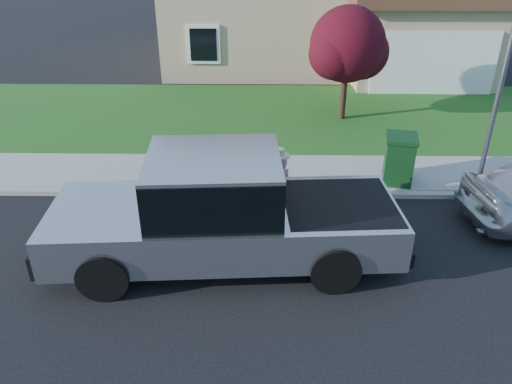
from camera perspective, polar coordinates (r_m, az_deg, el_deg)
ground at (r=9.59m, az=-0.57°, el=-8.76°), size 80.00×80.00×0.00m
curb at (r=12.03m, az=4.56°, el=-0.22°), size 40.00×0.20×0.12m
sidewalk at (r=13.00m, az=4.30°, el=2.15°), size 40.00×2.00×0.15m
lawn at (r=17.16m, az=3.55°, el=8.68°), size 40.00×7.00×0.10m
pickup_truck at (r=9.33m, az=-3.81°, el=-2.45°), size 6.77×2.74×2.18m
woman at (r=10.67m, az=2.63°, el=0.47°), size 0.67×0.56×1.71m
ornamental_tree at (r=16.41m, az=10.52°, el=15.87°), size 2.61×2.35×3.58m
trash_bin at (r=12.61m, az=16.04°, el=3.66°), size 0.88×0.97×1.20m
street_lamp at (r=11.90m, az=26.12°, el=10.42°), size 0.35×0.62×4.73m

